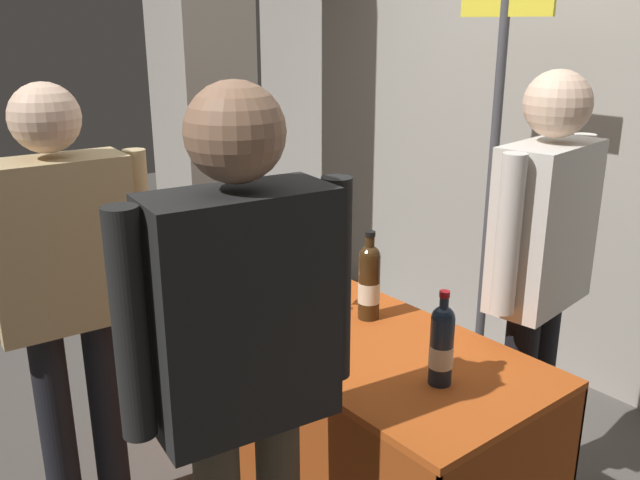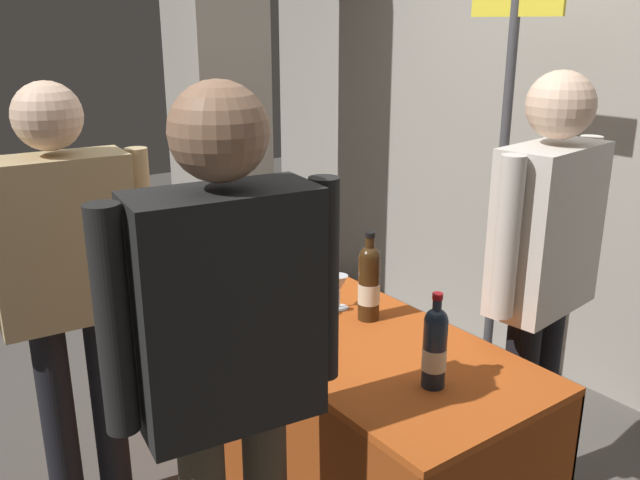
{
  "view_description": "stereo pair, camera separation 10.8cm",
  "coord_description": "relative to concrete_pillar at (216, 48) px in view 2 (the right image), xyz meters",
  "views": [
    {
      "loc": [
        1.81,
        -1.46,
        1.81
      ],
      "look_at": [
        0.0,
        0.0,
        1.06
      ],
      "focal_mm": 37.92,
      "sensor_mm": 36.0,
      "label": 1
    },
    {
      "loc": [
        1.87,
        -1.37,
        1.81
      ],
      "look_at": [
        0.0,
        0.0,
        1.06
      ],
      "focal_mm": 37.92,
      "sensor_mm": 36.0,
      "label": 2
    }
  ],
  "objects": [
    {
      "name": "display_bottle_4",
      "position": [
        1.8,
        -0.75,
        -0.75
      ],
      "size": [
        0.07,
        0.07,
        0.35
      ],
      "color": "black",
      "rests_on": "tasting_table"
    },
    {
      "name": "vendor_presenter",
      "position": [
        2.36,
        0.01,
        -0.66
      ],
      "size": [
        0.26,
        0.6,
        1.66
      ],
      "rotation": [
        0.0,
        0.0,
        -1.44
      ],
      "color": "black",
      "rests_on": "ground_plane"
    },
    {
      "name": "tasting_table",
      "position": [
        1.83,
        -0.58,
        -1.14
      ],
      "size": [
        1.79,
        0.68,
        0.76
      ],
      "color": "#B74C19",
      "rests_on": "ground_plane"
    },
    {
      "name": "display_bottle_2",
      "position": [
        1.45,
        -0.43,
        -0.76
      ],
      "size": [
        0.08,
        0.08,
        0.33
      ],
      "color": "black",
      "rests_on": "tasting_table"
    },
    {
      "name": "flower_vase",
      "position": [
        1.27,
        -0.61,
        -0.78
      ],
      "size": [
        0.09,
        0.09,
        0.36
      ],
      "color": "slate",
      "rests_on": "tasting_table"
    },
    {
      "name": "display_bottle_3",
      "position": [
        2.45,
        -0.61,
        -0.77
      ],
      "size": [
        0.07,
        0.07,
        0.3
      ],
      "color": "#192333",
      "rests_on": "tasting_table"
    },
    {
      "name": "wine_glass_near_vendor",
      "position": [
        1.82,
        -0.48,
        -0.8
      ],
      "size": [
        0.07,
        0.07,
        0.13
      ],
      "color": "silver",
      "rests_on": "tasting_table"
    },
    {
      "name": "featured_wine_bottle",
      "position": [
        1.55,
        -0.76,
        -0.78
      ],
      "size": [
        0.08,
        0.08,
        0.3
      ],
      "color": "#38230F",
      "rests_on": "tasting_table"
    },
    {
      "name": "display_bottle_1",
      "position": [
        1.36,
        -0.78,
        -0.78
      ],
      "size": [
        0.07,
        0.07,
        0.29
      ],
      "color": "black",
      "rests_on": "tasting_table"
    },
    {
      "name": "taster_foreground_left",
      "position": [
        2.35,
        -1.24,
        -0.64
      ],
      "size": [
        0.27,
        0.62,
        1.69
      ],
      "rotation": [
        0.0,
        0.0,
        1.44
      ],
      "color": "#4C4233",
      "rests_on": "ground_plane"
    },
    {
      "name": "display_bottle_0",
      "position": [
        1.96,
        -0.45,
        -0.75
      ],
      "size": [
        0.08,
        0.08,
        0.34
      ],
      "color": "#38230F",
      "rests_on": "tasting_table"
    },
    {
      "name": "back_partition",
      "position": [
        1.83,
        1.06,
        -0.39
      ],
      "size": [
        5.39,
        0.12,
        2.54
      ],
      "primitive_type": "cube",
      "color": "#9E998E",
      "rests_on": "ground_plane"
    },
    {
      "name": "taster_foreground_right",
      "position": [
        1.43,
        -1.37,
        -0.67
      ],
      "size": [
        0.25,
        0.63,
        1.64
      ],
      "rotation": [
        0.0,
        0.0,
        1.49
      ],
      "color": "black",
      "rests_on": "ground_plane"
    },
    {
      "name": "concrete_pillar",
      "position": [
        0.0,
        0.0,
        0.0
      ],
      "size": [
        0.47,
        0.47,
        3.32
      ],
      "primitive_type": "cube",
      "color": "gray",
      "rests_on": "ground_plane"
    },
    {
      "name": "booth_signpost",
      "position": [
        1.77,
        0.49,
        -0.44
      ],
      "size": [
        0.48,
        0.04,
        2.02
      ],
      "color": "#47474C",
      "rests_on": "ground_plane"
    }
  ]
}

